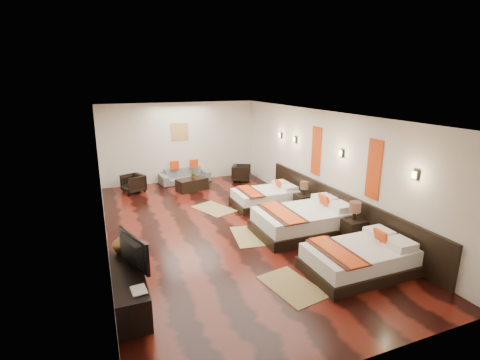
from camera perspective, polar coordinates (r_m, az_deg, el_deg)
name	(u,v)px	position (r m, az deg, el deg)	size (l,w,h in m)	color
floor	(225,229)	(8.99, -2.31, -7.71)	(5.50, 9.50, 0.01)	black
ceiling	(224,114)	(8.29, -2.53, 10.36)	(5.50, 9.50, 0.01)	white
back_wall	(180,143)	(13.01, -9.49, 5.88)	(5.50, 0.01, 2.80)	silver
left_wall	(101,186)	(8.08, -21.13, -0.96)	(0.01, 9.50, 2.80)	silver
right_wall	(323,164)	(9.77, 12.97, 2.46)	(0.01, 9.50, 2.80)	silver
headboard_panel	(337,208)	(9.39, 15.18, -4.27)	(0.08, 6.60, 0.90)	black
bed_near	(360,259)	(7.39, 18.48, -11.73)	(2.05, 1.29, 0.78)	black
bed_mid	(305,220)	(8.81, 10.25, -6.32)	(2.33, 1.47, 0.89)	black
bed_far	(266,197)	(10.57, 4.10, -2.69)	(1.86, 1.17, 0.71)	black
nightstand_a	(353,228)	(8.59, 17.50, -7.21)	(0.48, 0.48, 0.95)	black
nightstand_b	(303,201)	(10.19, 10.03, -3.26)	(0.43, 0.43, 0.86)	black
jute_mat_near	(292,286)	(6.75, 8.22, -16.33)	(0.75, 1.20, 0.01)	#947E4B
jute_mat_mid	(250,236)	(8.58, 1.63, -8.85)	(0.75, 1.20, 0.01)	#947E4B
jute_mat_far	(214,209)	(10.31, -4.16, -4.56)	(0.75, 1.20, 0.01)	#947E4B
tv_console	(129,288)	(6.39, -17.21, -16.09)	(0.50, 1.80, 0.55)	black
tv	(128,252)	(6.28, -17.31, -10.89)	(0.97, 0.13, 0.56)	black
book	(131,292)	(5.73, -16.88, -16.67)	(0.22, 0.29, 0.03)	black
figurine	(122,242)	(6.90, -18.16, -9.36)	(0.36, 0.36, 0.37)	brown
sofa	(185,175)	(12.98, -8.74, 0.72)	(1.76, 0.69, 0.52)	slate
armchair_left	(133,183)	(12.22, -16.56, -0.52)	(0.63, 0.64, 0.59)	black
armchair_right	(241,173)	(12.99, 0.24, 1.10)	(0.63, 0.65, 0.59)	black
coffee_table	(192,184)	(12.04, -7.60, -0.70)	(1.00, 0.50, 0.40)	black
table_plant	(194,174)	(12.00, -7.36, 0.97)	(0.26, 0.23, 0.29)	#2E6321
orange_panel_a	(374,169)	(8.25, 20.46, 1.60)	(0.04, 0.40, 1.30)	#D86014
orange_panel_b	(316,151)	(9.94, 12.01, 4.51)	(0.04, 0.40, 1.30)	#D86014
sconce_near	(415,175)	(7.45, 26.04, 0.74)	(0.07, 0.12, 0.18)	black
sconce_mid	(341,153)	(9.02, 15.79, 4.12)	(0.07, 0.12, 0.18)	black
sconce_far	(295,139)	(10.81, 8.70, 6.37)	(0.07, 0.12, 0.18)	black
sconce_lounge	(281,135)	(11.59, 6.44, 7.06)	(0.07, 0.12, 0.18)	black
gold_artwork	(180,131)	(12.93, -9.55, 7.61)	(0.60, 0.04, 0.60)	#AD873F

